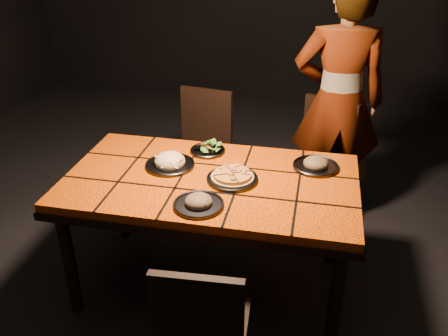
% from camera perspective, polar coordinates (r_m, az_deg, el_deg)
% --- Properties ---
extents(room_shell, '(6.04, 7.04, 3.08)m').
position_cam_1_polar(room_shell, '(2.34, -1.87, 15.09)').
color(room_shell, black).
rests_on(room_shell, ground).
extents(dining_table, '(1.62, 0.92, 0.75)m').
position_cam_1_polar(dining_table, '(2.65, -1.59, -2.67)').
color(dining_table, '#F65A07').
rests_on(dining_table, ground).
extents(chair_near, '(0.40, 0.40, 0.83)m').
position_cam_1_polar(chair_near, '(2.13, -2.64, -18.52)').
color(chair_near, black).
rests_on(chair_near, ground).
extents(chair_far_left, '(0.47, 0.47, 0.90)m').
position_cam_1_polar(chair_far_left, '(3.59, -2.68, 3.15)').
color(chair_far_left, black).
rests_on(chair_far_left, ground).
extents(chair_far_right, '(0.53, 0.53, 0.89)m').
position_cam_1_polar(chair_far_right, '(3.48, 11.62, 1.72)').
color(chair_far_right, black).
rests_on(chair_far_right, ground).
extents(diner, '(0.68, 0.49, 1.76)m').
position_cam_1_polar(diner, '(3.42, 13.58, 7.70)').
color(diner, brown).
rests_on(diner, ground).
extents(plate_pizza, '(0.32, 0.32, 0.04)m').
position_cam_1_polar(plate_pizza, '(2.57, 1.02, -1.14)').
color(plate_pizza, '#353539').
rests_on(plate_pizza, dining_table).
extents(plate_pasta, '(0.28, 0.28, 0.09)m').
position_cam_1_polar(plate_pasta, '(2.74, -6.53, 0.68)').
color(plate_pasta, '#353539').
rests_on(plate_pasta, dining_table).
extents(plate_salad, '(0.21, 0.21, 0.07)m').
position_cam_1_polar(plate_salad, '(2.88, -1.99, 2.39)').
color(plate_salad, '#353539').
rests_on(plate_salad, dining_table).
extents(plate_mushroom_a, '(0.25, 0.25, 0.08)m').
position_cam_1_polar(plate_mushroom_a, '(2.35, -3.08, -4.14)').
color(plate_mushroom_a, '#353539').
rests_on(plate_mushroom_a, dining_table).
extents(plate_mushroom_b, '(0.26, 0.26, 0.09)m').
position_cam_1_polar(plate_mushroom_b, '(2.75, 10.99, 0.48)').
color(plate_mushroom_b, '#353539').
rests_on(plate_mushroom_b, dining_table).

